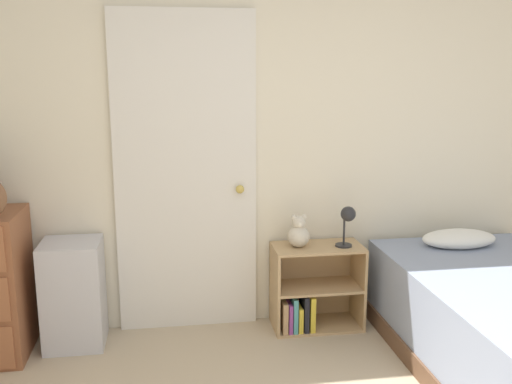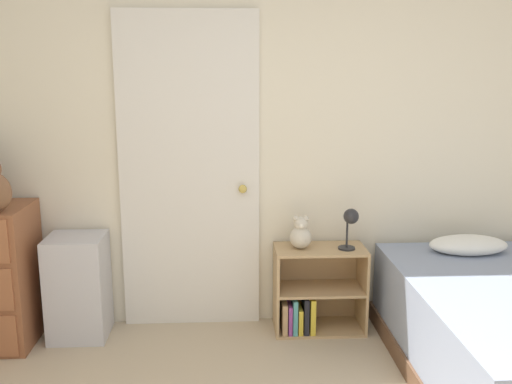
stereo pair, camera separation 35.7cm
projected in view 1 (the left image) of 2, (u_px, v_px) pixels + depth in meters
The scene contains 7 objects.
wall_back at pixel (246, 138), 3.77m from camera, with size 10.00×0.06×2.55m.
door_closed at pixel (186, 175), 3.71m from camera, with size 0.92×0.09×2.09m.
storage_bin at pixel (74, 294), 3.58m from camera, with size 0.36×0.35×0.68m.
bookshelf at pixel (310, 294), 3.85m from camera, with size 0.60×0.32×0.57m.
teddy_bear at pixel (299, 233), 3.75m from camera, with size 0.15×0.15×0.22m.
desk_lamp at pixel (347, 218), 3.73m from camera, with size 0.13×0.12×0.27m.
bed at pixel (511, 325), 3.27m from camera, with size 1.13×1.83×0.67m.
Camera 1 is at (-0.51, -1.48, 1.71)m, focal length 40.00 mm.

